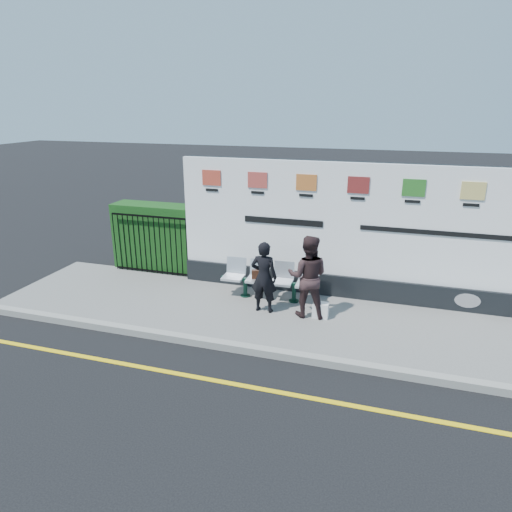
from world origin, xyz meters
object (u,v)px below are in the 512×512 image
at_px(bench, 269,289).
at_px(woman_right, 308,276).
at_px(woman_left, 264,277).
at_px(billboard, 355,241).

xyz_separation_m(bench, woman_right, (0.96, -0.57, 0.63)).
xyz_separation_m(woman_left, woman_right, (0.90, 0.07, 0.09)).
distance_m(billboard, woman_right, 1.54).
height_order(billboard, woman_right, billboard).
height_order(woman_left, woman_right, woman_right).
relative_size(bench, woman_right, 1.25).
height_order(bench, woman_right, woman_right).
relative_size(woman_left, woman_right, 0.89).
bearing_deg(woman_left, billboard, -141.36).
bearing_deg(bench, woman_right, -32.52).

